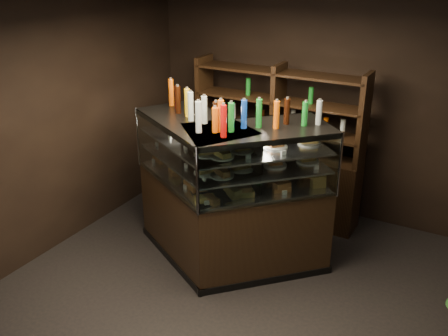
{
  "coord_description": "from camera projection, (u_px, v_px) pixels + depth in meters",
  "views": [
    {
      "loc": [
        1.75,
        -3.48,
        3.19
      ],
      "look_at": [
        -0.49,
        0.52,
        1.23
      ],
      "focal_mm": 40.0,
      "sensor_mm": 36.0,
      "label": 1
    }
  ],
  "objects": [
    {
      "name": "display_case",
      "position": [
        226.0,
        217.0,
        5.48
      ],
      "size": [
        2.32,
        1.59,
        1.63
      ],
      "rotation": [
        0.0,
        0.0,
        0.14
      ],
      "color": "black",
      "rests_on": "ground"
    },
    {
      "name": "bottles_top",
      "position": [
        226.0,
        110.0,
        5.0
      ],
      "size": [
        1.71,
        0.93,
        0.3
      ],
      "color": "#D8590A",
      "rests_on": "display_case"
    },
    {
      "name": "ground",
      "position": [
        242.0,
        313.0,
        4.83
      ],
      "size": [
        5.0,
        5.0,
        0.0
      ],
      "primitive_type": "plane",
      "color": "black",
      "rests_on": "ground"
    },
    {
      "name": "food_display",
      "position": [
        226.0,
        158.0,
        5.2
      ],
      "size": [
        1.89,
        1.07,
        0.49
      ],
      "color": "#B97B42",
      "rests_on": "display_case"
    },
    {
      "name": "back_shelving",
      "position": [
        275.0,
        170.0,
        6.5
      ],
      "size": [
        2.19,
        0.43,
        2.0
      ],
      "rotation": [
        0.0,
        0.0,
        0.0
      ],
      "color": "black",
      "rests_on": "ground"
    },
    {
      "name": "room_shell",
      "position": [
        245.0,
        122.0,
        4.07
      ],
      "size": [
        5.02,
        5.02,
        3.01
      ],
      "color": "black",
      "rests_on": "ground"
    }
  ]
}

